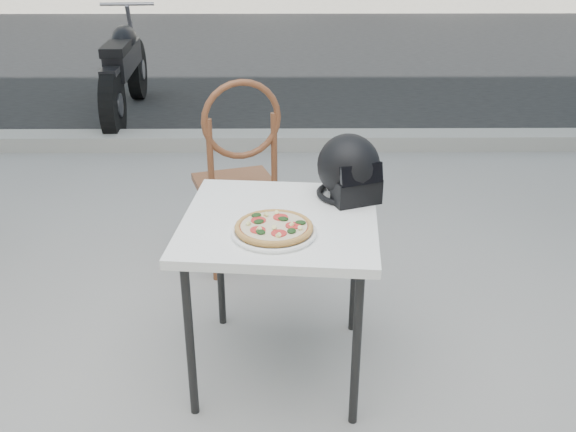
{
  "coord_description": "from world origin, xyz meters",
  "views": [
    {
      "loc": [
        0.24,
        -1.99,
        1.71
      ],
      "look_at": [
        0.25,
        0.09,
        0.74
      ],
      "focal_mm": 40.0,
      "sensor_mm": 36.0,
      "label": 1
    }
  ],
  "objects_px": {
    "cafe_table_main": "(280,233)",
    "helmet": "(349,170)",
    "pizza": "(274,227)",
    "cafe_chair_main": "(239,166)",
    "plate": "(274,232)",
    "motorcycle": "(125,71)"
  },
  "relations": [
    {
      "from": "cafe_table_main",
      "to": "cafe_chair_main",
      "type": "height_order",
      "value": "cafe_chair_main"
    },
    {
      "from": "cafe_chair_main",
      "to": "pizza",
      "type": "bearing_deg",
      "value": 83.37
    },
    {
      "from": "cafe_table_main",
      "to": "plate",
      "type": "bearing_deg",
      "value": -98.14
    },
    {
      "from": "motorcycle",
      "to": "cafe_chair_main",
      "type": "bearing_deg",
      "value": -70.34
    },
    {
      "from": "cafe_table_main",
      "to": "plate",
      "type": "height_order",
      "value": "plate"
    },
    {
      "from": "helmet",
      "to": "cafe_chair_main",
      "type": "distance_m",
      "value": 0.84
    },
    {
      "from": "plate",
      "to": "pizza",
      "type": "bearing_deg",
      "value": 58.63
    },
    {
      "from": "plate",
      "to": "helmet",
      "type": "xyz_separation_m",
      "value": [
        0.29,
        0.34,
        0.1
      ]
    },
    {
      "from": "pizza",
      "to": "cafe_chair_main",
      "type": "xyz_separation_m",
      "value": [
        -0.19,
        0.99,
        -0.14
      ]
    },
    {
      "from": "plate",
      "to": "cafe_chair_main",
      "type": "distance_m",
      "value": 1.01
    },
    {
      "from": "pizza",
      "to": "cafe_chair_main",
      "type": "bearing_deg",
      "value": 100.97
    },
    {
      "from": "plate",
      "to": "cafe_chair_main",
      "type": "height_order",
      "value": "cafe_chair_main"
    },
    {
      "from": "cafe_table_main",
      "to": "helmet",
      "type": "distance_m",
      "value": 0.38
    },
    {
      "from": "plate",
      "to": "cafe_chair_main",
      "type": "relative_size",
      "value": 0.33
    },
    {
      "from": "pizza",
      "to": "helmet",
      "type": "relative_size",
      "value": 1.03
    },
    {
      "from": "cafe_table_main",
      "to": "pizza",
      "type": "height_order",
      "value": "pizza"
    },
    {
      "from": "cafe_chair_main",
      "to": "motorcycle",
      "type": "relative_size",
      "value": 0.53
    },
    {
      "from": "cafe_chair_main",
      "to": "motorcycle",
      "type": "distance_m",
      "value": 3.14
    },
    {
      "from": "pizza",
      "to": "motorcycle",
      "type": "height_order",
      "value": "motorcycle"
    },
    {
      "from": "pizza",
      "to": "cafe_chair_main",
      "type": "height_order",
      "value": "cafe_chair_main"
    },
    {
      "from": "plate",
      "to": "cafe_chair_main",
      "type": "bearing_deg",
      "value": 100.96
    },
    {
      "from": "cafe_table_main",
      "to": "helmet",
      "type": "relative_size",
      "value": 2.38
    }
  ]
}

